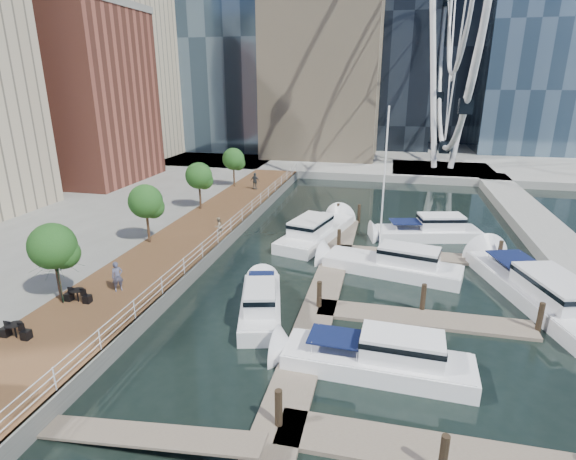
# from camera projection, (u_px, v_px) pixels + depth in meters

# --- Properties ---
(ground) EXTENTS (520.00, 520.00, 0.00)m
(ground) POSITION_uv_depth(u_px,v_px,m) (225.00, 386.00, 20.14)
(ground) COLOR black
(ground) RESTS_ON ground
(boardwalk) EXTENTS (6.00, 60.00, 1.00)m
(boardwalk) POSITION_uv_depth(u_px,v_px,m) (184.00, 246.00, 35.75)
(boardwalk) COLOR brown
(boardwalk) RESTS_ON ground
(seawall) EXTENTS (0.25, 60.00, 1.00)m
(seawall) POSITION_uv_depth(u_px,v_px,m) (220.00, 249.00, 35.12)
(seawall) COLOR #595954
(seawall) RESTS_ON ground
(land_far) EXTENTS (200.00, 114.00, 1.00)m
(land_far) POSITION_uv_depth(u_px,v_px,m) (365.00, 133.00, 114.35)
(land_far) COLOR gray
(land_far) RESTS_ON ground
(breakwater) EXTENTS (4.00, 60.00, 1.00)m
(breakwater) POSITION_uv_depth(u_px,v_px,m) (564.00, 253.00, 34.27)
(breakwater) COLOR gray
(breakwater) RESTS_ON ground
(pier) EXTENTS (14.00, 12.00, 1.00)m
(pier) POSITION_uv_depth(u_px,v_px,m) (442.00, 172.00, 65.14)
(pier) COLOR gray
(pier) RESTS_ON ground
(railing) EXTENTS (0.10, 60.00, 1.05)m
(railing) POSITION_uv_depth(u_px,v_px,m) (218.00, 237.00, 34.82)
(railing) COLOR white
(railing) RESTS_ON boardwalk
(floating_docks) EXTENTS (16.00, 34.00, 2.60)m
(floating_docks) POSITION_uv_depth(u_px,v_px,m) (404.00, 295.00, 27.54)
(floating_docks) COLOR #6D6051
(floating_docks) RESTS_ON ground
(midrise_condos) EXTENTS (19.00, 67.00, 28.00)m
(midrise_condos) POSITION_uv_depth(u_px,v_px,m) (10.00, 77.00, 47.78)
(midrise_condos) COLOR #BCAD8E
(midrise_condos) RESTS_ON ground
(street_trees) EXTENTS (2.60, 42.60, 4.60)m
(street_trees) POSITION_uv_depth(u_px,v_px,m) (146.00, 201.00, 34.13)
(street_trees) COLOR #3F2B1C
(street_trees) RESTS_ON ground
(yacht_foreground) EXTENTS (9.73, 3.02, 2.15)m
(yacht_foreground) POSITION_uv_depth(u_px,v_px,m) (376.00, 372.00, 21.12)
(yacht_foreground) COLOR white
(yacht_foreground) RESTS_ON ground
(pedestrian_near) EXTENTS (0.79, 0.79, 1.84)m
(pedestrian_near) POSITION_uv_depth(u_px,v_px,m) (117.00, 276.00, 26.76)
(pedestrian_near) COLOR #4F516A
(pedestrian_near) RESTS_ON boardwalk
(pedestrian_mid) EXTENTS (0.82, 0.90, 1.52)m
(pedestrian_mid) POSITION_uv_depth(u_px,v_px,m) (218.00, 226.00, 36.49)
(pedestrian_mid) COLOR gray
(pedestrian_mid) RESTS_ON boardwalk
(pedestrian_far) EXTENTS (1.21, 0.69, 1.94)m
(pedestrian_far) POSITION_uv_depth(u_px,v_px,m) (255.00, 181.00, 52.05)
(pedestrian_far) COLOR #2F363B
(pedestrian_far) RESTS_ON boardwalk
(moored_yachts) EXTENTS (22.09, 38.47, 11.50)m
(moored_yachts) POSITION_uv_depth(u_px,v_px,m) (398.00, 279.00, 31.04)
(moored_yachts) COLOR white
(moored_yachts) RESTS_ON ground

